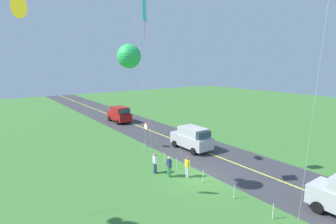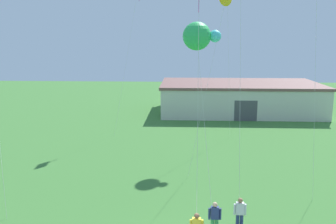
{
  "view_description": "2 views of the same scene",
  "coord_description": "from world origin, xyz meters",
  "px_view_note": "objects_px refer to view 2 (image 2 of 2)",
  "views": [
    {
      "loc": [
        -12.96,
        12.71,
        8.28
      ],
      "look_at": [
        -0.48,
        3.63,
        5.39
      ],
      "focal_mm": 27.39,
      "sensor_mm": 36.0,
      "label": 1
    },
    {
      "loc": [
        0.12,
        -12.73,
        8.65
      ],
      "look_at": [
        -0.67,
        3.61,
        5.31
      ],
      "focal_mm": 38.82,
      "sensor_mm": 36.0,
      "label": 2
    }
  ],
  "objects_px": {
    "person_adult_companion": "(215,218)",
    "person_child_watcher": "(240,213)",
    "warehouse_distant": "(239,97)",
    "kite_blue_mid": "(198,36)"
  },
  "relations": [
    {
      "from": "person_child_watcher",
      "to": "warehouse_distant",
      "type": "xyz_separation_m",
      "value": [
        3.86,
        27.55,
        0.89
      ]
    },
    {
      "from": "person_child_watcher",
      "to": "warehouse_distant",
      "type": "height_order",
      "value": "warehouse_distant"
    },
    {
      "from": "kite_blue_mid",
      "to": "person_child_watcher",
      "type": "bearing_deg",
      "value": -57.57
    },
    {
      "from": "person_child_watcher",
      "to": "person_adult_companion",
      "type": "bearing_deg",
      "value": -107.97
    },
    {
      "from": "kite_blue_mid",
      "to": "warehouse_distant",
      "type": "xyz_separation_m",
      "value": [
        5.78,
        24.54,
        -6.98
      ]
    },
    {
      "from": "warehouse_distant",
      "to": "person_adult_companion",
      "type": "bearing_deg",
      "value": -100.19
    },
    {
      "from": "person_adult_companion",
      "to": "warehouse_distant",
      "type": "bearing_deg",
      "value": 49.88
    },
    {
      "from": "person_child_watcher",
      "to": "kite_blue_mid",
      "type": "xyz_separation_m",
      "value": [
        -1.91,
        3.01,
        7.87
      ]
    },
    {
      "from": "person_adult_companion",
      "to": "person_child_watcher",
      "type": "height_order",
      "value": "same"
    },
    {
      "from": "kite_blue_mid",
      "to": "person_adult_companion",
      "type": "bearing_deg",
      "value": -77.99
    }
  ]
}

